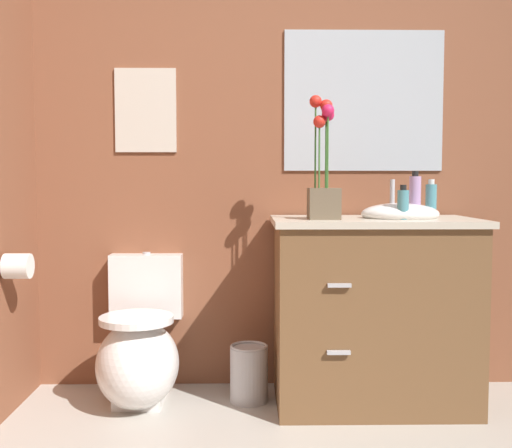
{
  "coord_description": "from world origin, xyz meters",
  "views": [
    {
      "loc": [
        -0.25,
        -1.45,
        1.05
      ],
      "look_at": [
        -0.2,
        1.35,
        0.85
      ],
      "focal_mm": 43.59,
      "sensor_mm": 36.0,
      "label": 1
    }
  ],
  "objects_px": {
    "lotion_bottle": "(403,204)",
    "wall_mirror": "(364,101)",
    "wall_poster": "(146,110)",
    "toilet_paper_roll": "(18,266)",
    "trash_bin": "(249,373)",
    "flower_vase": "(324,180)",
    "vanity_cabinet": "(374,309)",
    "soap_bottle": "(415,196)",
    "toilet": "(139,352)",
    "hand_wash_bottle": "(431,200)"
  },
  "relations": [
    {
      "from": "lotion_bottle",
      "to": "wall_mirror",
      "type": "bearing_deg",
      "value": 105.43
    },
    {
      "from": "lotion_bottle",
      "to": "wall_mirror",
      "type": "xyz_separation_m",
      "value": [
        -0.11,
        0.39,
        0.5
      ]
    },
    {
      "from": "wall_poster",
      "to": "toilet_paper_roll",
      "type": "xyz_separation_m",
      "value": [
        -0.49,
        -0.46,
        -0.72
      ]
    },
    {
      "from": "wall_poster",
      "to": "toilet_paper_roll",
      "type": "height_order",
      "value": "wall_poster"
    },
    {
      "from": "trash_bin",
      "to": "wall_mirror",
      "type": "xyz_separation_m",
      "value": [
        0.58,
        0.26,
        1.31
      ]
    },
    {
      "from": "flower_vase",
      "to": "wall_mirror",
      "type": "relative_size",
      "value": 0.69
    },
    {
      "from": "vanity_cabinet",
      "to": "soap_bottle",
      "type": "xyz_separation_m",
      "value": [
        0.18,
        -0.0,
        0.53
      ]
    },
    {
      "from": "soap_bottle",
      "to": "wall_mirror",
      "type": "bearing_deg",
      "value": 122.28
    },
    {
      "from": "toilet",
      "to": "toilet_paper_roll",
      "type": "height_order",
      "value": "toilet_paper_roll"
    },
    {
      "from": "trash_bin",
      "to": "wall_mirror",
      "type": "bearing_deg",
      "value": 23.78
    },
    {
      "from": "lotion_bottle",
      "to": "vanity_cabinet",
      "type": "bearing_deg",
      "value": 137.13
    },
    {
      "from": "lotion_bottle",
      "to": "soap_bottle",
      "type": "bearing_deg",
      "value": 50.53
    },
    {
      "from": "lotion_bottle",
      "to": "wall_mirror",
      "type": "relative_size",
      "value": 0.19
    },
    {
      "from": "toilet",
      "to": "hand_wash_bottle",
      "type": "distance_m",
      "value": 1.56
    },
    {
      "from": "soap_bottle",
      "to": "toilet_paper_roll",
      "type": "bearing_deg",
      "value": -174.58
    },
    {
      "from": "hand_wash_bottle",
      "to": "toilet_paper_roll",
      "type": "xyz_separation_m",
      "value": [
        -1.87,
        -0.26,
        -0.28
      ]
    },
    {
      "from": "soap_bottle",
      "to": "hand_wash_bottle",
      "type": "bearing_deg",
      "value": 42.46
    },
    {
      "from": "flower_vase",
      "to": "wall_poster",
      "type": "height_order",
      "value": "wall_poster"
    },
    {
      "from": "toilet",
      "to": "lotion_bottle",
      "type": "relative_size",
      "value": 4.45
    },
    {
      "from": "lotion_bottle",
      "to": "hand_wash_bottle",
      "type": "relative_size",
      "value": 0.86
    },
    {
      "from": "toilet",
      "to": "wall_mirror",
      "type": "height_order",
      "value": "wall_mirror"
    },
    {
      "from": "toilet",
      "to": "trash_bin",
      "type": "distance_m",
      "value": 0.53
    },
    {
      "from": "toilet",
      "to": "trash_bin",
      "type": "xyz_separation_m",
      "value": [
        0.52,
        0.01,
        -0.11
      ]
    },
    {
      "from": "hand_wash_bottle",
      "to": "wall_poster",
      "type": "distance_m",
      "value": 1.47
    },
    {
      "from": "lotion_bottle",
      "to": "trash_bin",
      "type": "xyz_separation_m",
      "value": [
        -0.69,
        0.14,
        -0.81
      ]
    },
    {
      "from": "lotion_bottle",
      "to": "wall_mirror",
      "type": "height_order",
      "value": "wall_mirror"
    },
    {
      "from": "toilet",
      "to": "flower_vase",
      "type": "distance_m",
      "value": 1.18
    },
    {
      "from": "flower_vase",
      "to": "trash_bin",
      "type": "distance_m",
      "value": 0.98
    },
    {
      "from": "hand_wash_bottle",
      "to": "wall_mirror",
      "type": "relative_size",
      "value": 0.22
    },
    {
      "from": "soap_bottle",
      "to": "wall_mirror",
      "type": "relative_size",
      "value": 0.27
    },
    {
      "from": "toilet",
      "to": "soap_bottle",
      "type": "distance_m",
      "value": 1.48
    },
    {
      "from": "toilet_paper_roll",
      "to": "toilet",
      "type": "bearing_deg",
      "value": 21.96
    },
    {
      "from": "flower_vase",
      "to": "trash_bin",
      "type": "relative_size",
      "value": 2.04
    },
    {
      "from": "hand_wash_bottle",
      "to": "trash_bin",
      "type": "relative_size",
      "value": 0.66
    },
    {
      "from": "flower_vase",
      "to": "soap_bottle",
      "type": "bearing_deg",
      "value": 8.45
    },
    {
      "from": "flower_vase",
      "to": "toilet_paper_roll",
      "type": "xyz_separation_m",
      "value": [
        -1.34,
        -0.1,
        -0.37
      ]
    },
    {
      "from": "soap_bottle",
      "to": "toilet",
      "type": "bearing_deg",
      "value": 178.72
    },
    {
      "from": "flower_vase",
      "to": "hand_wash_bottle",
      "type": "distance_m",
      "value": 0.56
    },
    {
      "from": "soap_bottle",
      "to": "wall_poster",
      "type": "height_order",
      "value": "wall_poster"
    },
    {
      "from": "wall_poster",
      "to": "trash_bin",
      "type": "bearing_deg",
      "value": -26.31
    },
    {
      "from": "trash_bin",
      "to": "wall_mirror",
      "type": "relative_size",
      "value": 0.34
    },
    {
      "from": "lotion_bottle",
      "to": "toilet_paper_roll",
      "type": "distance_m",
      "value": 1.71
    },
    {
      "from": "vanity_cabinet",
      "to": "flower_vase",
      "type": "xyz_separation_m",
      "value": [
        -0.25,
        -0.07,
        0.6
      ]
    },
    {
      "from": "vanity_cabinet",
      "to": "flower_vase",
      "type": "height_order",
      "value": "flower_vase"
    },
    {
      "from": "trash_bin",
      "to": "toilet_paper_roll",
      "type": "distance_m",
      "value": 1.16
    },
    {
      "from": "vanity_cabinet",
      "to": "wall_mirror",
      "type": "bearing_deg",
      "value": 90.52
    },
    {
      "from": "flower_vase",
      "to": "toilet_paper_roll",
      "type": "height_order",
      "value": "flower_vase"
    },
    {
      "from": "flower_vase",
      "to": "toilet_paper_roll",
      "type": "bearing_deg",
      "value": -175.56
    },
    {
      "from": "trash_bin",
      "to": "wall_mirror",
      "type": "height_order",
      "value": "wall_mirror"
    },
    {
      "from": "flower_vase",
      "to": "wall_poster",
      "type": "bearing_deg",
      "value": 157.08
    }
  ]
}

